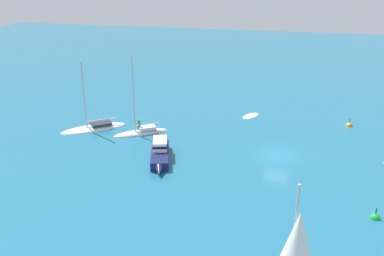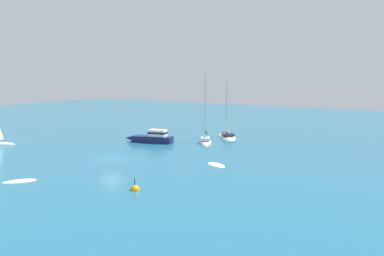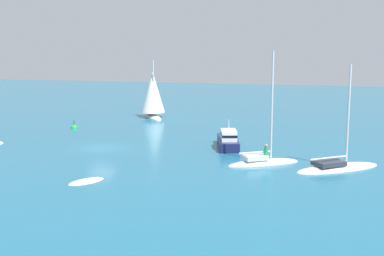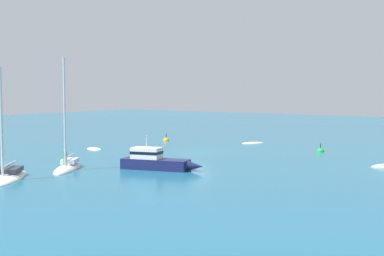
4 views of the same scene
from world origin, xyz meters
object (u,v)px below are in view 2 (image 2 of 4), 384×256
(sloop, at_px, (227,136))
(channel_buoy, at_px, (135,190))
(tender, at_px, (216,165))
(skiff, at_px, (19,181))
(launch, at_px, (152,137))
(sailboat, at_px, (205,141))

(sloop, bearing_deg, channel_buoy, 156.91)
(tender, xyz_separation_m, skiff, (11.59, 15.68, 0.00))
(tender, height_order, skiff, tender)
(channel_buoy, bearing_deg, launch, -55.20)
(sailboat, distance_m, tender, 14.82)
(sailboat, distance_m, channel_buoy, 25.34)
(sloop, distance_m, sailboat, 6.02)
(launch, height_order, channel_buoy, launch)
(sailboat, relative_size, channel_buoy, 7.34)
(sailboat, bearing_deg, launch, 90.98)
(launch, height_order, tender, launch)
(skiff, relative_size, channel_buoy, 2.41)
(tender, bearing_deg, skiff, 84.38)
(sloop, relative_size, skiff, 2.71)
(launch, height_order, sailboat, sailboat)
(launch, bearing_deg, skiff, 83.48)
(sloop, xyz_separation_m, channel_buoy, (-7.45, 30.16, -0.13))
(launch, bearing_deg, tender, 137.46)
(skiff, xyz_separation_m, channel_buoy, (-10.63, -3.57, 0.00))
(launch, xyz_separation_m, channel_buoy, (-13.93, 20.05, -0.71))
(sloop, relative_size, tender, 2.71)
(launch, relative_size, sloop, 0.82)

